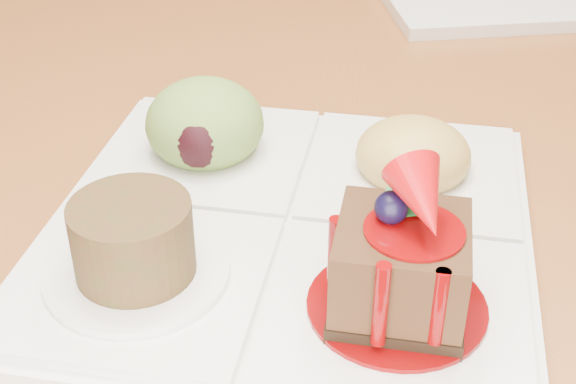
{
  "coord_description": "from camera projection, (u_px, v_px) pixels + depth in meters",
  "views": [
    {
      "loc": [
        -0.07,
        -1.12,
        1.03
      ],
      "look_at": [
        -0.09,
        -0.75,
        0.79
      ],
      "focal_mm": 50.0,
      "sensor_mm": 36.0,
      "label": 1
    }
  ],
  "objects": [
    {
      "name": "ground",
      "position": [
        361.0,
        325.0,
        1.5
      ],
      "size": [
        6.0,
        6.0,
        0.0
      ],
      "primitive_type": "plane",
      "color": "brown"
    },
    {
      "name": "sampler_plate",
      "position": [
        286.0,
        208.0,
        0.46
      ],
      "size": [
        0.31,
        0.31,
        0.11
      ],
      "rotation": [
        0.0,
        0.0,
        -0.12
      ],
      "color": "silver",
      "rests_on": "dining_table"
    }
  ]
}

